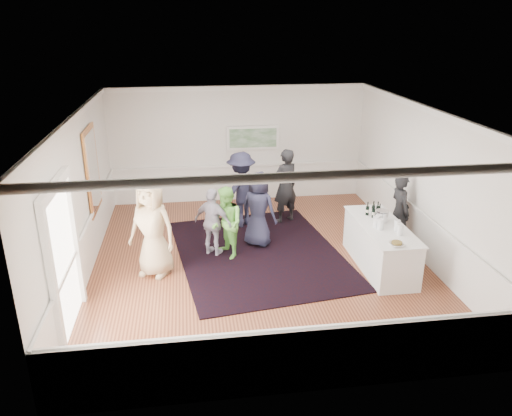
{
  "coord_description": "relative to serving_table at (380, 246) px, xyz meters",
  "views": [
    {
      "loc": [
        -1.39,
        -9.42,
        4.88
      ],
      "look_at": [
        -0.04,
        0.2,
        1.16
      ],
      "focal_mm": 35.0,
      "sensor_mm": 36.0,
      "label": 1
    }
  ],
  "objects": [
    {
      "name": "wainscoting",
      "position": [
        -2.44,
        0.56,
        0.02
      ],
      "size": [
        7.0,
        8.0,
        1.0
      ],
      "primitive_type": null,
      "color": "white",
      "rests_on": "floor"
    },
    {
      "name": "wall_right",
      "position": [
        1.06,
        0.56,
        1.12
      ],
      "size": [
        0.02,
        8.0,
        3.2
      ],
      "primitive_type": "cube",
      "color": "white",
      "rests_on": "floor"
    },
    {
      "name": "wall_back",
      "position": [
        -2.44,
        4.56,
        1.12
      ],
      "size": [
        7.0,
        0.02,
        3.2
      ],
      "primitive_type": "cube",
      "color": "white",
      "rests_on": "floor"
    },
    {
      "name": "landscape_painting",
      "position": [
        -2.04,
        4.51,
        1.3
      ],
      "size": [
        1.44,
        0.06,
        0.66
      ],
      "color": "white",
      "rests_on": "wall_back"
    },
    {
      "name": "juice_pitchers",
      "position": [
        -0.01,
        -0.23,
        0.59
      ],
      "size": [
        0.45,
        0.65,
        0.24
      ],
      "color": "#69AE3E",
      "rests_on": "serving_table"
    },
    {
      "name": "bartender",
      "position": [
        0.76,
        0.89,
        0.38
      ],
      "size": [
        0.46,
        0.66,
        1.71
      ],
      "primitive_type": "imported",
      "rotation": [
        0.0,
        0.0,
        1.66
      ],
      "color": "black",
      "rests_on": "floor"
    },
    {
      "name": "guest_tan",
      "position": [
        -4.6,
        0.35,
        0.52
      ],
      "size": [
        1.16,
        1.01,
        2.0
      ],
      "primitive_type": "imported",
      "rotation": [
        0.0,
        0.0,
        -0.47
      ],
      "color": "tan",
      "rests_on": "floor"
    },
    {
      "name": "doorway",
      "position": [
        -5.88,
        -1.34,
        0.94
      ],
      "size": [
        0.1,
        1.78,
        2.56
      ],
      "color": "white",
      "rests_on": "wall_left"
    },
    {
      "name": "nut_bowl",
      "position": [
        -0.1,
        -0.97,
        0.51
      ],
      "size": [
        0.28,
        0.28,
        0.07
      ],
      "color": "white",
      "rests_on": "serving_table"
    },
    {
      "name": "wine_bottles",
      "position": [
        0.01,
        0.51,
        0.62
      ],
      "size": [
        0.29,
        0.25,
        0.31
      ],
      "color": "black",
      "rests_on": "serving_table"
    },
    {
      "name": "wall_front",
      "position": [
        -2.44,
        -3.44,
        1.12
      ],
      "size": [
        7.0,
        0.02,
        3.2
      ],
      "primitive_type": "cube",
      "color": "white",
      "rests_on": "floor"
    },
    {
      "name": "wall_left",
      "position": [
        -5.94,
        0.56,
        1.12
      ],
      "size": [
        0.02,
        8.0,
        3.2
      ],
      "primitive_type": "cube",
      "color": "white",
      "rests_on": "floor"
    },
    {
      "name": "ice_bucket",
      "position": [
        0.05,
        0.17,
        0.58
      ],
      "size": [
        0.26,
        0.26,
        0.25
      ],
      "primitive_type": "cylinder",
      "color": "silver",
      "rests_on": "serving_table"
    },
    {
      "name": "serving_table",
      "position": [
        0.0,
        0.0,
        0.0
      ],
      "size": [
        0.89,
        2.33,
        0.94
      ],
      "color": "white",
      "rests_on": "floor"
    },
    {
      "name": "guest_dark_a",
      "position": [
        -2.59,
        2.61,
        0.47
      ],
      "size": [
        1.39,
        1.3,
        1.88
      ],
      "primitive_type": "imported",
      "rotation": [
        0.0,
        0.0,
        3.8
      ],
      "color": "#202035",
      "rests_on": "floor"
    },
    {
      "name": "guest_green",
      "position": [
        -3.09,
        0.92,
        0.31
      ],
      "size": [
        0.86,
        0.94,
        1.57
      ],
      "primitive_type": "imported",
      "rotation": [
        0.0,
        0.0,
        -1.13
      ],
      "color": "#72C74F",
      "rests_on": "floor"
    },
    {
      "name": "guest_lilac",
      "position": [
        -3.37,
        1.06,
        0.28
      ],
      "size": [
        0.95,
        0.8,
        1.52
      ],
      "primitive_type": "imported",
      "rotation": [
        0.0,
        0.0,
        2.56
      ],
      "color": "#AEA7BB",
      "rests_on": "floor"
    },
    {
      "name": "guest_dark_b",
      "position": [
        -1.47,
        2.72,
        0.47
      ],
      "size": [
        0.82,
        0.7,
        1.89
      ],
      "primitive_type": "imported",
      "rotation": [
        0.0,
        0.0,
        3.57
      ],
      "color": "black",
      "rests_on": "floor"
    },
    {
      "name": "mirror",
      "position": [
        -5.89,
        1.86,
        1.32
      ],
      "size": [
        0.05,
        1.25,
        1.85
      ],
      "color": "#CA7C3B",
      "rests_on": "wall_left"
    },
    {
      "name": "ceiling",
      "position": [
        -2.44,
        0.56,
        2.72
      ],
      "size": [
        7.0,
        8.0,
        0.02
      ],
      "primitive_type": "cube",
      "color": "white",
      "rests_on": "wall_back"
    },
    {
      "name": "floor",
      "position": [
        -2.44,
        0.56,
        -0.48
      ],
      "size": [
        8.0,
        8.0,
        0.0
      ],
      "primitive_type": "plane",
      "color": "brown",
      "rests_on": "ground"
    },
    {
      "name": "area_rug",
      "position": [
        -2.39,
        0.97,
        -0.46
      ],
      "size": [
        3.98,
        4.9,
        0.02
      ],
      "primitive_type": "cube",
      "rotation": [
        0.0,
        0.0,
        0.14
      ],
      "color": "black",
      "rests_on": "floor"
    },
    {
      "name": "guest_navy",
      "position": [
        -2.33,
        1.44,
        0.39
      ],
      "size": [
        1.0,
        0.94,
        1.73
      ],
      "primitive_type": "imported",
      "rotation": [
        0.0,
        0.0,
        2.51
      ],
      "color": "#202035",
      "rests_on": "floor"
    }
  ]
}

